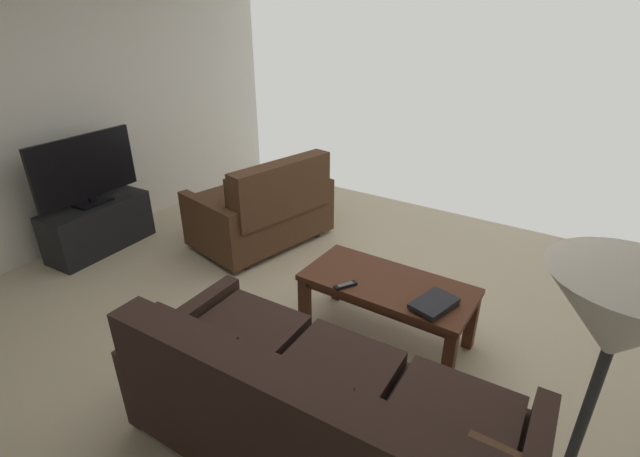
# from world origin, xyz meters

# --- Properties ---
(ground_plane) EXTENTS (5.92, 5.10, 0.01)m
(ground_plane) POSITION_xyz_m (0.00, 0.00, -0.00)
(ground_plane) COLOR beige
(wall_right) EXTENTS (0.12, 5.10, 2.61)m
(wall_right) POSITION_xyz_m (2.96, 0.00, 1.31)
(wall_right) COLOR silver
(wall_right) RESTS_ON ground
(sofa_main) EXTENTS (2.02, 0.98, 0.84)m
(sofa_main) POSITION_xyz_m (-0.46, 0.99, 0.35)
(sofa_main) COLOR black
(sofa_main) RESTS_ON ground
(loveseat_near) EXTENTS (1.05, 1.41, 0.90)m
(loveseat_near) POSITION_xyz_m (1.34, -0.80, 0.37)
(loveseat_near) COLOR black
(loveseat_near) RESTS_ON ground
(coffee_table) EXTENTS (1.15, 0.54, 0.46)m
(coffee_table) POSITION_xyz_m (-0.30, -0.12, 0.39)
(coffee_table) COLOR #4C2819
(coffee_table) RESTS_ON ground
(floor_lamp) EXTENTS (0.37, 0.37, 1.60)m
(floor_lamp) POSITION_xyz_m (-1.46, 1.21, 1.37)
(floor_lamp) COLOR #262628
(floor_lamp) RESTS_ON ground
(tv_stand) EXTENTS (0.45, 1.00, 0.48)m
(tv_stand) POSITION_xyz_m (2.60, 0.18, 0.24)
(tv_stand) COLOR black
(tv_stand) RESTS_ON ground
(flat_tv) EXTENTS (0.22, 1.01, 0.64)m
(flat_tv) POSITION_xyz_m (2.60, 0.18, 0.81)
(flat_tv) COLOR black
(flat_tv) RESTS_ON tv_stand
(book_stack) EXTENTS (0.25, 0.33, 0.05)m
(book_stack) POSITION_xyz_m (-0.67, -0.01, 0.49)
(book_stack) COLOR black
(book_stack) RESTS_ON coffee_table
(tv_remote) EXTENTS (0.12, 0.16, 0.02)m
(tv_remote) POSITION_xyz_m (-0.09, 0.09, 0.47)
(tv_remote) COLOR black
(tv_remote) RESTS_ON coffee_table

